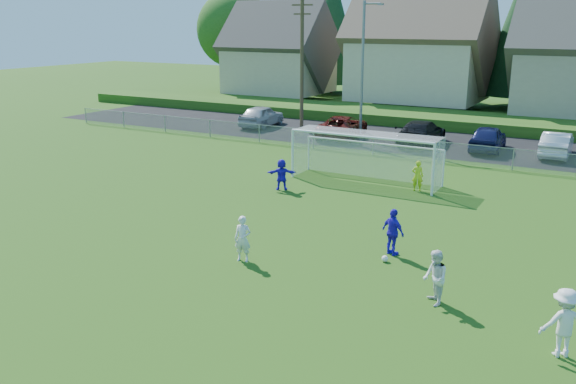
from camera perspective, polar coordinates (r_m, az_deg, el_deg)
name	(u,v)px	position (r m, az deg, el deg)	size (l,w,h in m)	color
ground	(149,307)	(17.84, -12.86, -10.47)	(160.00, 160.00, 0.00)	#193D0C
asphalt_lot	(432,142)	(41.44, 13.32, 4.53)	(60.00, 60.00, 0.00)	black
grass_embankment	(461,121)	(48.53, 15.86, 6.43)	(70.00, 6.00, 0.80)	#1E420F
soccer_ball	(385,259)	(20.68, 9.05, -6.18)	(0.22, 0.22, 0.22)	white
player_white_a	(243,239)	(20.32, -4.26, -4.40)	(0.57, 0.37, 1.56)	silver
player_white_b	(435,278)	(17.75, 13.59, -7.81)	(0.78, 0.61, 1.60)	silver
player_white_c	(564,323)	(16.13, 24.41, -11.09)	(1.12, 0.64, 1.73)	silver
player_blue_a	(393,232)	(21.09, 9.81, -3.71)	(0.96, 0.40, 1.64)	#2B15CA
player_blue_b	(282,174)	(28.83, -0.60, 1.66)	(1.38, 0.44, 1.49)	#2B15CA
goalkeeper	(418,176)	(29.26, 12.03, 1.50)	(0.53, 0.35, 1.46)	#A8CF18
car_a	(261,116)	(46.54, -2.51, 7.14)	(1.91, 4.74, 1.61)	#ABAEB3
car_c	(343,127)	(42.18, 5.12, 6.11)	(2.49, 5.39, 1.50)	#500D09
car_d	(421,132)	(40.47, 12.35, 5.46)	(2.21, 5.43, 1.58)	black
car_e	(488,138)	(39.65, 18.19, 4.82)	(1.85, 4.59, 1.57)	#131845
car_f	(557,144)	(39.31, 23.83, 4.10)	(1.56, 4.46, 1.47)	silver
soccer_goal	(367,149)	(30.47, 7.43, 4.00)	(7.42, 1.90, 2.50)	white
chainlink_fence	(405,148)	(36.16, 10.92, 4.08)	(52.06, 0.06, 1.20)	gray
streetlight	(363,67)	(40.84, 7.04, 11.53)	(1.38, 0.18, 9.00)	slate
utility_pole	(302,59)	(43.87, 1.31, 12.32)	(1.60, 0.26, 10.00)	#473321
houses_row	(514,26)	(54.90, 20.40, 14.35)	(53.90, 11.45, 13.27)	tan
tree_row	(515,30)	(61.25, 20.48, 13.99)	(65.98, 12.36, 13.80)	#382616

